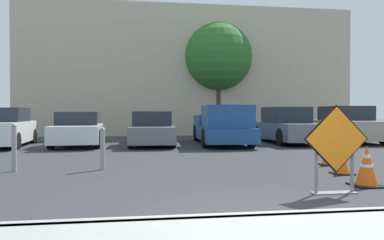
% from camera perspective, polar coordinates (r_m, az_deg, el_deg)
% --- Properties ---
extents(ground_plane, '(96.00, 96.00, 0.00)m').
position_cam_1_polar(ground_plane, '(14.29, -2.61, -4.14)').
color(ground_plane, '#333335').
extents(curb_lip, '(27.60, 0.20, 0.14)m').
position_cam_1_polar(curb_lip, '(4.55, 10.10, -14.74)').
color(curb_lip, '#999993').
rests_on(curb_lip, ground_plane).
extents(road_closed_sign, '(1.10, 0.20, 1.44)m').
position_cam_1_polar(road_closed_sign, '(6.45, 21.07, -3.77)').
color(road_closed_sign, black).
rests_on(road_closed_sign, ground_plane).
extents(traffic_cone_nearest, '(0.52, 0.52, 0.73)m').
position_cam_1_polar(traffic_cone_nearest, '(7.42, 25.09, -6.41)').
color(traffic_cone_nearest, black).
rests_on(traffic_cone_nearest, ground_plane).
extents(traffic_cone_second, '(0.40, 0.40, 0.59)m').
position_cam_1_polar(traffic_cone_second, '(8.63, 21.93, -5.81)').
color(traffic_cone_second, black).
rests_on(traffic_cone_second, ground_plane).
extents(traffic_cone_third, '(0.40, 0.40, 0.62)m').
position_cam_1_polar(traffic_cone_third, '(9.98, 20.01, -4.75)').
color(traffic_cone_third, black).
rests_on(traffic_cone_third, ground_plane).
extents(parked_car_nearest, '(2.14, 4.51, 1.50)m').
position_cam_1_polar(parked_car_nearest, '(16.28, -27.02, -1.17)').
color(parked_car_nearest, white).
rests_on(parked_car_nearest, ground_plane).
extents(parked_car_second, '(1.97, 4.12, 1.34)m').
position_cam_1_polar(parked_car_second, '(15.45, -16.96, -1.44)').
color(parked_car_second, silver).
rests_on(parked_car_second, ground_plane).
extents(parked_car_third, '(1.88, 4.26, 1.36)m').
position_cam_1_polar(parked_car_third, '(15.21, -6.14, -1.47)').
color(parked_car_third, slate).
rests_on(parked_car_third, ground_plane).
extents(pickup_truck, '(2.21, 5.48, 1.60)m').
position_cam_1_polar(pickup_truck, '(15.31, 4.72, -1.11)').
color(pickup_truck, navy).
rests_on(pickup_truck, ground_plane).
extents(parked_car_fourth, '(1.82, 4.65, 1.55)m').
position_cam_1_polar(parked_car_fourth, '(16.67, 14.16, -0.97)').
color(parked_car_fourth, slate).
rests_on(parked_car_fourth, ground_plane).
extents(parked_car_fifth, '(2.07, 4.71, 1.60)m').
position_cam_1_polar(parked_car_fifth, '(18.14, 22.41, -0.77)').
color(parked_car_fifth, '#A39984').
rests_on(parked_car_fifth, ground_plane).
extents(bollard_nearest, '(0.12, 0.12, 0.98)m').
position_cam_1_polar(bollard_nearest, '(8.85, -13.46, -4.06)').
color(bollard_nearest, gray).
rests_on(bollard_nearest, ground_plane).
extents(bollard_second, '(0.12, 0.12, 1.07)m').
position_cam_1_polar(bollard_second, '(9.22, -25.47, -3.64)').
color(bollard_second, gray).
rests_on(bollard_second, ground_plane).
extents(building_facade_backdrop, '(19.50, 5.00, 7.53)m').
position_cam_1_polar(building_facade_backdrop, '(23.93, -0.99, 7.01)').
color(building_facade_backdrop, beige).
rests_on(building_facade_backdrop, ground_plane).
extents(street_tree_behind_lot, '(3.91, 3.91, 6.50)m').
position_cam_1_polar(street_tree_behind_lot, '(21.95, 4.00, 9.57)').
color(street_tree_behind_lot, '#513823').
rests_on(street_tree_behind_lot, ground_plane).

